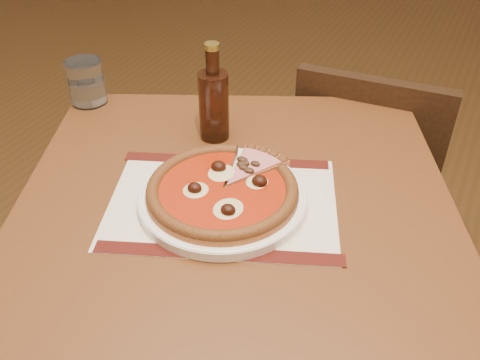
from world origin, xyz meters
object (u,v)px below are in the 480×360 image
plate (223,198)px  water_glass (86,82)px  table (235,239)px  pizza (222,190)px  chair_far (365,176)px  bottle (214,102)px

plate → water_glass: water_glass is taller
plate → water_glass: bearing=157.2°
plate → water_glass: (-0.46, 0.20, 0.04)m
plate → table: bearing=53.6°
pizza → water_glass: size_ratio=2.64×
table → chair_far: (0.12, 0.58, -0.19)m
water_glass → pizza: bearing=-22.8°
chair_far → water_glass: (-0.60, -0.40, 0.34)m
bottle → plate: bearing=-57.8°
plate → water_glass: 0.50m
chair_far → water_glass: bearing=30.1°
bottle → table: bearing=-51.6°
plate → water_glass: size_ratio=2.95×
water_glass → table: bearing=-20.1°
table → bottle: (-0.14, 0.17, 0.18)m
table → pizza: 0.13m
chair_far → plate: bearing=73.4°
chair_far → plate: (-0.14, -0.60, 0.30)m
water_glass → bottle: bottle is taller
pizza → table: bearing=53.5°
plate → bottle: 0.24m
chair_far → plate: size_ratio=2.65×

